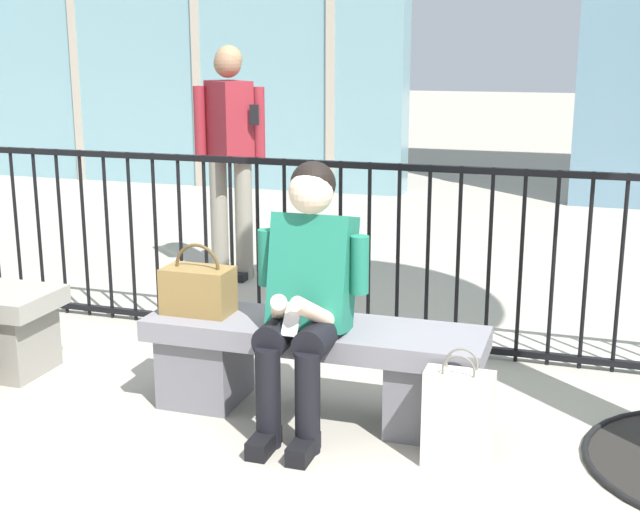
{
  "coord_description": "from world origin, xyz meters",
  "views": [
    {
      "loc": [
        1.19,
        -3.58,
        1.7
      ],
      "look_at": [
        0.0,
        0.1,
        0.75
      ],
      "focal_mm": 47.95,
      "sensor_mm": 36.0,
      "label": 1
    }
  ],
  "objects_px": {
    "bystander_at_railing": "(230,145)",
    "shopping_bag": "(458,418)",
    "stone_bench": "(313,360)",
    "handbag_on_bench": "(198,289)",
    "seated_person_with_phone": "(306,290)"
  },
  "relations": [
    {
      "from": "stone_bench",
      "to": "seated_person_with_phone",
      "type": "distance_m",
      "value": 0.4
    },
    {
      "from": "stone_bench",
      "to": "handbag_on_bench",
      "type": "height_order",
      "value": "handbag_on_bench"
    },
    {
      "from": "handbag_on_bench",
      "to": "stone_bench",
      "type": "bearing_deg",
      "value": 0.99
    },
    {
      "from": "stone_bench",
      "to": "shopping_bag",
      "type": "xyz_separation_m",
      "value": [
        0.73,
        -0.31,
        -0.06
      ]
    },
    {
      "from": "seated_person_with_phone",
      "to": "bystander_at_railing",
      "type": "height_order",
      "value": "bystander_at_railing"
    },
    {
      "from": "seated_person_with_phone",
      "to": "stone_bench",
      "type": "bearing_deg",
      "value": 94.25
    },
    {
      "from": "seated_person_with_phone",
      "to": "handbag_on_bench",
      "type": "bearing_deg",
      "value": 168.62
    },
    {
      "from": "stone_bench",
      "to": "handbag_on_bench",
      "type": "xyz_separation_m",
      "value": [
        -0.58,
        -0.01,
        0.3
      ]
    },
    {
      "from": "handbag_on_bench",
      "to": "shopping_bag",
      "type": "distance_m",
      "value": 1.39
    },
    {
      "from": "seated_person_with_phone",
      "to": "shopping_bag",
      "type": "bearing_deg",
      "value": -13.91
    },
    {
      "from": "shopping_bag",
      "to": "bystander_at_railing",
      "type": "height_order",
      "value": "bystander_at_railing"
    },
    {
      "from": "seated_person_with_phone",
      "to": "bystander_at_railing",
      "type": "bearing_deg",
      "value": 120.87
    },
    {
      "from": "bystander_at_railing",
      "to": "stone_bench",
      "type": "bearing_deg",
      "value": -57.83
    },
    {
      "from": "stone_bench",
      "to": "bystander_at_railing",
      "type": "height_order",
      "value": "bystander_at_railing"
    },
    {
      "from": "bystander_at_railing",
      "to": "shopping_bag",
      "type": "bearing_deg",
      "value": -49.77
    }
  ]
}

